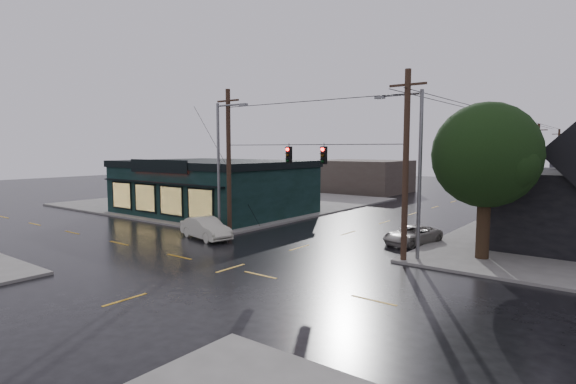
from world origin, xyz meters
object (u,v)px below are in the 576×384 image
Objects in this scene: sedan_cream at (206,228)px; utility_pole_ne at (403,262)px; utility_pole_nw at (230,234)px; corner_tree at (486,156)px; suv_silver at (412,235)px.

utility_pole_ne is at bearing -68.45° from sedan_cream.
utility_pole_nw is 2.29× the size of sedan_cream.
corner_tree is 1.89× the size of sedan_cream.
suv_silver is at bearing 106.56° from utility_pole_ne.
utility_pole_nw reaches higher than suv_silver.
sedan_cream is at bearing -170.48° from utility_pole_ne.
corner_tree is at bearing 10.10° from utility_pole_nw.
utility_pole_nw is 13.00m from utility_pole_ne.
utility_pole_nw is at bearing -142.10° from suv_silver.
corner_tree is at bearing -60.65° from sedan_cream.
sedan_cream is (-0.05, -2.19, 0.73)m from utility_pole_nw.
utility_pole_ne is (13.00, 0.00, 0.00)m from utility_pole_nw.
corner_tree is 7.13m from suv_silver.
corner_tree reaches higher than sedan_cream.
corner_tree reaches higher than suv_silver.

